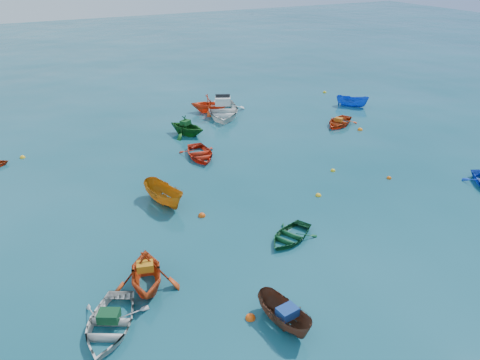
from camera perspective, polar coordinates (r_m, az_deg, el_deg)
name	(u,v)px	position (r m, az deg, el deg)	size (l,w,h in m)	color
ground	(287,229)	(22.54, 5.72, -5.99)	(160.00, 160.00, 0.00)	#0A3F4C
dinghy_white_near	(110,329)	(17.87, -15.58, -17.14)	(2.39, 3.34, 0.69)	beige
sampan_brown_mid	(284,324)	(17.52, 5.36, -17.10)	(1.00, 2.65, 1.02)	#593120
dinghy_orange_w	(147,287)	(19.35, -11.24, -12.63)	(2.62, 3.03, 1.60)	#C73E12
dinghy_green_e	(290,239)	(21.84, 6.07, -7.16)	(1.94, 2.71, 0.56)	#114C26
sampan_orange_n	(165,203)	(24.90, -9.17, -2.83)	(1.18, 3.14, 1.21)	#BC6C11
dinghy_green_n	(187,135)	(33.93, -6.46, 5.50)	(2.45, 2.85, 1.50)	#135317
dinghy_red_ne	(339,125)	(36.49, 11.95, 6.61)	(2.17, 3.03, 0.63)	red
sampan_blue_far	(352,106)	(41.18, 13.46, 8.73)	(1.01, 2.68, 1.04)	blue
dinghy_red_far	(200,157)	(30.13, -4.89, 2.80)	(2.33, 3.25, 0.68)	red
dinghy_orange_far	(210,112)	(38.68, -3.73, 8.27)	(2.59, 3.00, 1.58)	#F74517
motorboat_white	(223,116)	(37.77, -2.08, 7.85)	(3.66, 5.12, 1.66)	silver
tarp_green_a	(109,316)	(17.59, -15.71, -15.67)	(0.73, 0.55, 0.35)	#104021
tarp_blue_a	(287,312)	(16.98, 5.80, -15.71)	(0.70, 0.53, 0.34)	navy
tarp_orange_a	(145,266)	(18.81, -11.50, -10.28)	(0.64, 0.48, 0.31)	orange
tarp_green_b	(185,123)	(33.67, -6.68, 6.98)	(0.67, 0.51, 0.32)	#12491A
tarp_orange_b	(339,119)	(36.25, 11.96, 7.23)	(0.56, 0.43, 0.27)	#BB5B13
buoy_or_a	(250,318)	(17.67, 1.27, -16.52)	(0.38, 0.38, 0.38)	#FF520D
buoy_ye_a	(318,196)	(25.67, 9.52, -1.92)	(0.32, 0.32, 0.32)	yellow
buoy_or_b	(389,178)	(28.56, 17.70, 0.18)	(0.29, 0.29, 0.29)	#D7580B
buoy_or_c	(202,216)	(23.53, -4.68, -4.42)	(0.38, 0.38, 0.38)	#D2490B
buoy_ye_c	(333,171)	(28.67, 11.25, 1.09)	(0.29, 0.29, 0.29)	gold
buoy_or_d	(360,130)	(35.73, 14.42, 5.91)	(0.37, 0.37, 0.37)	orange
buoy_ye_d	(23,158)	(32.99, -24.98, 2.46)	(0.34, 0.34, 0.34)	yellow
buoy_or_e	(204,109)	(39.57, -4.41, 8.67)	(0.33, 0.33, 0.33)	#EC520C
buoy_ye_e	(325,93)	(44.75, 10.27, 10.43)	(0.34, 0.34, 0.34)	gold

